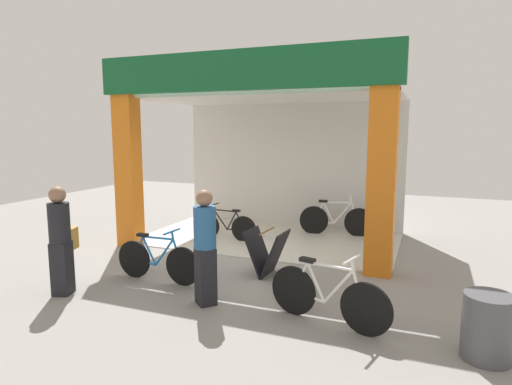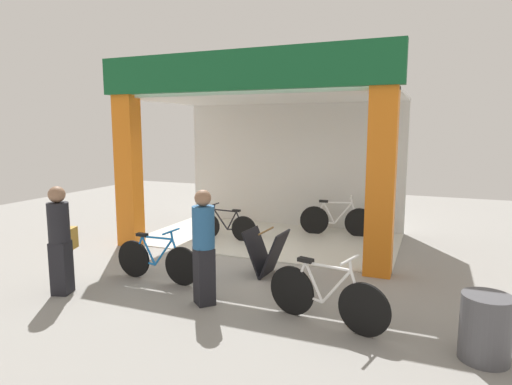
{
  "view_description": "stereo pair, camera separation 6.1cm",
  "coord_description": "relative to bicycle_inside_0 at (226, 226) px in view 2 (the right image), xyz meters",
  "views": [
    {
      "loc": [
        3.25,
        -7.3,
        2.44
      ],
      "look_at": [
        0.0,
        0.78,
        1.15
      ],
      "focal_mm": 30.51,
      "sensor_mm": 36.0,
      "label": 1
    },
    {
      "loc": [
        3.31,
        -7.28,
        2.44
      ],
      "look_at": [
        0.0,
        0.78,
        1.15
      ],
      "focal_mm": 30.51,
      "sensor_mm": 36.0,
      "label": 2
    }
  ],
  "objects": [
    {
      "name": "bicycle_inside_0",
      "position": [
        0.0,
        0.0,
        0.0
      ],
      "size": [
        1.44,
        0.39,
        0.79
      ],
      "color": "black",
      "rests_on": "ground"
    },
    {
      "name": "bicycle_parked_1",
      "position": [
        0.13,
        -2.75,
        0.03
      ],
      "size": [
        1.56,
        0.43,
        0.86
      ],
      "color": "black",
      "rests_on": "ground"
    },
    {
      "name": "sandwich_board_sign",
      "position": [
        1.65,
        -1.83,
        0.07
      ],
      "size": [
        0.68,
        0.61,
        0.78
      ],
      "color": "black",
      "rests_on": "ground"
    },
    {
      "name": "pedestrian_0",
      "position": [
        -0.87,
        -3.72,
        0.51
      ],
      "size": [
        0.39,
        0.61,
        1.61
      ],
      "color": "black",
      "rests_on": "ground"
    },
    {
      "name": "shop_facade",
      "position": [
        0.85,
        0.52,
        1.72
      ],
      "size": [
        5.7,
        3.44,
        3.8
      ],
      "color": "beige",
      "rests_on": "ground"
    },
    {
      "name": "ground_plane",
      "position": [
        0.85,
        -1.1,
        -0.32
      ],
      "size": [
        19.0,
        19.0,
        0.0
      ],
      "primitive_type": "plane",
      "color": "gray",
      "rests_on": "ground"
    },
    {
      "name": "trash_bin",
      "position": [
        4.76,
        -3.47,
        0.04
      ],
      "size": [
        0.51,
        0.51,
        0.71
      ],
      "primitive_type": "cylinder",
      "color": "#4C4C51",
      "rests_on": "ground"
    },
    {
      "name": "bicycle_parked_0",
      "position": [
        3.0,
        -3.28,
        0.05
      ],
      "size": [
        1.61,
        0.54,
        0.91
      ],
      "color": "black",
      "rests_on": "ground"
    },
    {
      "name": "bicycle_inside_1",
      "position": [
        2.17,
        1.31,
        0.05
      ],
      "size": [
        1.67,
        0.46,
        0.92
      ],
      "color": "black",
      "rests_on": "ground"
    },
    {
      "name": "pedestrian_1",
      "position": [
        1.28,
        -3.27,
        0.51
      ],
      "size": [
        0.5,
        0.48,
        1.62
      ],
      "color": "black",
      "rests_on": "ground"
    }
  ]
}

